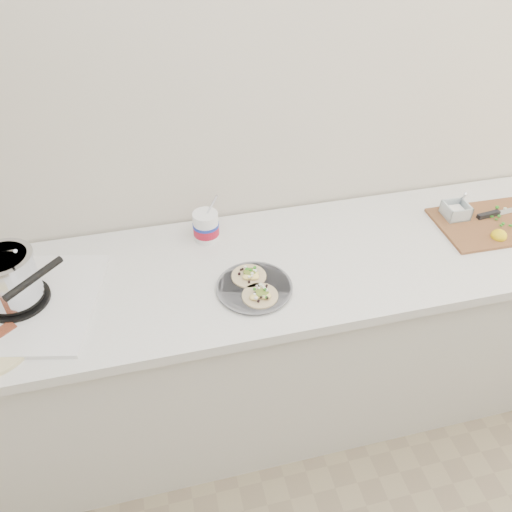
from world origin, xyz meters
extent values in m
cube|color=beige|center=(0.00, 1.73, 1.30)|extent=(3.50, 0.05, 2.60)
cube|color=silver|center=(0.00, 1.43, 0.43)|extent=(2.40, 0.62, 0.86)
cube|color=silver|center=(0.00, 1.41, 0.88)|extent=(2.44, 0.66, 0.04)
cube|color=silver|center=(-0.93, 1.41, 0.91)|extent=(0.58, 0.56, 0.01)
cylinder|color=black|center=(-0.93, 1.41, 0.92)|extent=(0.20, 0.20, 0.01)
torus|color=black|center=(-0.93, 1.41, 0.94)|extent=(0.17, 0.17, 0.02)
cylinder|color=silver|center=(-0.93, 1.41, 1.02)|extent=(0.17, 0.17, 0.16)
cylinder|color=#5C5D63|center=(-0.17, 1.30, 0.91)|extent=(0.24, 0.24, 0.01)
cylinder|color=#5C5D63|center=(-0.17, 1.30, 0.91)|extent=(0.26, 0.26, 0.00)
cylinder|color=white|center=(-0.28, 1.61, 0.96)|extent=(0.09, 0.09, 0.12)
cylinder|color=#A31229|center=(-0.28, 1.61, 0.95)|extent=(0.10, 0.10, 0.04)
cylinder|color=#192D99|center=(-0.28, 1.61, 0.97)|extent=(0.10, 0.10, 0.01)
cube|color=brown|center=(0.82, 1.44, 0.91)|extent=(0.42, 0.30, 0.01)
cube|color=white|center=(0.71, 1.51, 0.93)|extent=(0.06, 0.06, 0.03)
ellipsoid|color=yellow|center=(0.79, 1.34, 0.93)|extent=(0.06, 0.06, 0.05)
cube|color=silver|center=(0.95, 1.49, 0.91)|extent=(0.16, 0.05, 0.00)
cube|color=black|center=(0.83, 1.47, 0.92)|extent=(0.10, 0.03, 0.02)
camera|label=1|loc=(-0.45, 0.11, 2.07)|focal=35.00mm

